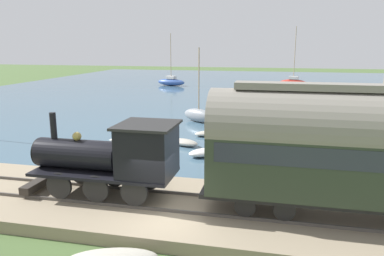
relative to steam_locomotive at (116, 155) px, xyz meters
The scene contains 13 objects.
ground_plane 3.41m from the steam_locomotive, 115.04° to the right, with size 200.00×200.00×0.00m, color #476033.
harbor_water 43.31m from the steam_locomotive, ahead, with size 80.00×80.00×0.01m.
rail_embankment 3.08m from the steam_locomotive, 90.00° to the right, with size 5.78×56.00×0.60m.
steam_locomotive is the anchor object (origin of this frame).
passenger_coach 9.04m from the steam_locomotive, 90.00° to the right, with size 2.50×10.86×4.70m.
sailboat_red 46.63m from the steam_locomotive, 10.59° to the right, with size 2.25×4.67×9.24m.
sailboat_blue 47.31m from the steam_locomotive, 13.23° to the left, with size 3.05×5.29×8.35m.
sailboat_navy 15.81m from the steam_locomotive, 50.28° to the right, with size 2.36×5.83×9.16m.
sailboat_gray 18.01m from the steam_locomotive, ahead, with size 2.69×3.39×6.35m.
rowboat_off_pier 10.81m from the steam_locomotive, 19.06° to the left, with size 1.89×2.94×0.48m.
rowboat_far_out 8.54m from the steam_locomotive, 14.59° to the right, with size 2.17×2.34×0.46m.
rowboat_mid_harbor 13.38m from the steam_locomotive, ahead, with size 1.91×2.24×0.36m.
rowboat_near_shore 10.29m from the steam_locomotive, ahead, with size 1.64×2.28×0.45m.
Camera 1 is at (-12.18, -3.79, 6.56)m, focal length 35.00 mm.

